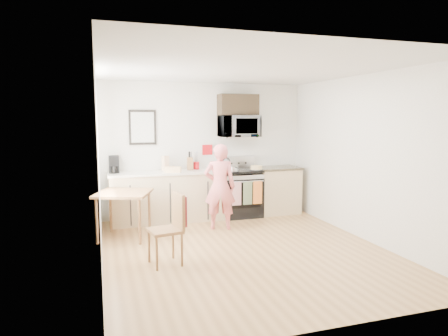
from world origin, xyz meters
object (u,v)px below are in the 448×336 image
object	(u,v)px
microwave	(239,126)
dining_table	(124,197)
range	(240,194)
person	(220,187)
chair	(174,218)
cake	(256,168)

from	to	relation	value
microwave	dining_table	bearing A→B (deg)	-157.86
dining_table	range	bearing A→B (deg)	19.84
person	range	bearing A→B (deg)	-113.70
person	chair	xyz separation A→B (m)	(-1.05, -1.40, -0.14)
microwave	person	distance (m)	1.49
chair	dining_table	bearing A→B (deg)	103.16
person	dining_table	world-z (taller)	person
chair	microwave	bearing A→B (deg)	43.54
microwave	chair	xyz separation A→B (m)	(-1.70, -2.28, -1.15)
cake	person	bearing A→B (deg)	-147.56
range	dining_table	size ratio (longest dim) A/B	1.31
range	person	distance (m)	1.05
chair	person	bearing A→B (deg)	43.46
chair	cake	distance (m)	2.82
cake	range	bearing A→B (deg)	144.56
microwave	dining_table	xyz separation A→B (m)	(-2.27, -0.92, -1.10)
range	person	size ratio (longest dim) A/B	0.78
person	microwave	bearing A→B (deg)	-110.14
person	cake	size ratio (longest dim) A/B	5.56
range	dining_table	bearing A→B (deg)	-160.16
range	dining_table	xyz separation A→B (m)	(-2.27, -0.82, 0.23)
microwave	person	xyz separation A→B (m)	(-0.65, -0.87, -1.02)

